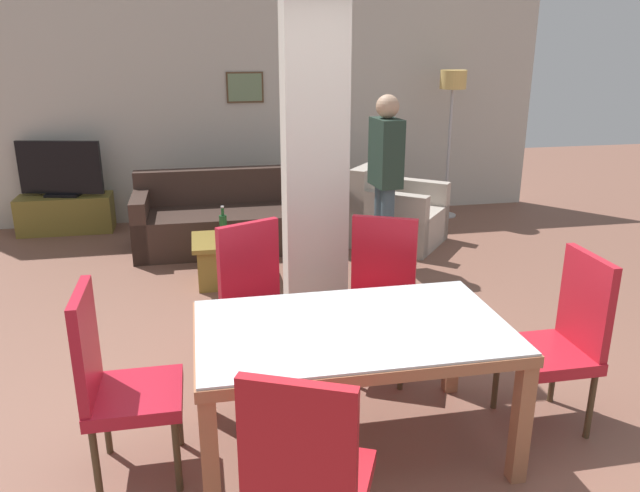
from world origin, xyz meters
name	(u,v)px	position (x,y,z in m)	size (l,w,h in m)	color
ground_plane	(350,445)	(0.00, 0.00, 0.00)	(18.00, 18.00, 0.00)	brown
back_wall	(256,108)	(0.00, 4.87, 1.35)	(7.20, 0.09, 2.70)	beige
divider_pillar	(315,154)	(0.10, 1.58, 1.35)	(0.46, 0.30, 2.70)	beige
dining_table	(352,350)	(0.00, 0.00, 0.59)	(1.63, 0.97, 0.73)	#A26746
dining_chair_far_right	(380,291)	(0.40, 0.84, 0.56)	(0.61, 0.61, 1.03)	red
dining_chair_far_left	(259,297)	(-0.40, 0.89, 0.56)	(0.61, 0.61, 1.03)	red
dining_chair_head_right	(562,336)	(1.23, 0.00, 0.56)	(0.46, 0.46, 1.03)	red
dining_chair_head_left	(116,379)	(-1.20, 0.00, 0.56)	(0.46, 0.46, 1.03)	#B41A2D
dining_chair_near_left	(306,475)	(-0.40, -0.89, 0.56)	(0.61, 0.61, 1.03)	red
sofa	(235,221)	(-0.39, 3.68, 0.28)	(2.08, 0.86, 0.80)	#372720
armchair	(396,217)	(1.36, 3.44, 0.30)	(1.20, 1.20, 0.86)	#B6AA9D
coffee_table	(229,259)	(-0.51, 2.63, 0.21)	(0.66, 0.59, 0.41)	olive
bottle	(223,225)	(-0.55, 2.69, 0.53)	(0.07, 0.07, 0.30)	#194C23
tv_stand	(66,214)	(-2.28, 4.59, 0.21)	(1.05, 0.40, 0.43)	olive
tv_screen	(60,169)	(-2.28, 4.59, 0.74)	(0.94, 0.28, 0.64)	black
floor_lamp	(452,95)	(2.32, 4.38, 1.51)	(0.31, 0.31, 1.80)	#B7B7BC
standing_person	(385,170)	(1.01, 2.77, 0.96)	(0.25, 0.40, 1.67)	#3E525E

